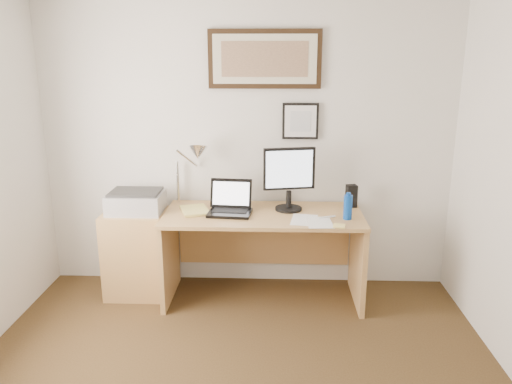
{
  "coord_description": "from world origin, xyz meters",
  "views": [
    {
      "loc": [
        0.24,
        -2.2,
        1.99
      ],
      "look_at": [
        0.1,
        1.43,
        0.98
      ],
      "focal_mm": 35.0,
      "sensor_mm": 36.0,
      "label": 1
    }
  ],
  "objects_px": {
    "side_cabinet": "(137,253)",
    "desk": "(263,237)",
    "lcd_monitor": "(289,176)",
    "book": "(182,212)",
    "laptop": "(230,206)",
    "water_bottle": "(348,207)",
    "printer": "(136,202)"
  },
  "relations": [
    {
      "from": "side_cabinet",
      "to": "water_bottle",
      "type": "distance_m",
      "value": 1.8
    },
    {
      "from": "side_cabinet",
      "to": "water_bottle",
      "type": "height_order",
      "value": "water_bottle"
    },
    {
      "from": "water_bottle",
      "to": "printer",
      "type": "relative_size",
      "value": 0.44
    },
    {
      "from": "water_bottle",
      "to": "printer",
      "type": "height_order",
      "value": "water_bottle"
    },
    {
      "from": "water_bottle",
      "to": "lcd_monitor",
      "type": "relative_size",
      "value": 0.37
    },
    {
      "from": "book",
      "to": "lcd_monitor",
      "type": "distance_m",
      "value": 0.91
    },
    {
      "from": "book",
      "to": "laptop",
      "type": "height_order",
      "value": "laptop"
    },
    {
      "from": "side_cabinet",
      "to": "water_bottle",
      "type": "bearing_deg",
      "value": -5.5
    },
    {
      "from": "book",
      "to": "lcd_monitor",
      "type": "bearing_deg",
      "value": 6.92
    },
    {
      "from": "book",
      "to": "lcd_monitor",
      "type": "height_order",
      "value": "lcd_monitor"
    },
    {
      "from": "book",
      "to": "laptop",
      "type": "distance_m",
      "value": 0.39
    },
    {
      "from": "book",
      "to": "laptop",
      "type": "relative_size",
      "value": 0.79
    },
    {
      "from": "desk",
      "to": "lcd_monitor",
      "type": "xyz_separation_m",
      "value": [
        0.21,
        0.01,
        0.53
      ]
    },
    {
      "from": "desk",
      "to": "laptop",
      "type": "bearing_deg",
      "value": -163.57
    },
    {
      "from": "desk",
      "to": "lcd_monitor",
      "type": "bearing_deg",
      "value": 2.46
    },
    {
      "from": "side_cabinet",
      "to": "book",
      "type": "bearing_deg",
      "value": -8.31
    },
    {
      "from": "side_cabinet",
      "to": "printer",
      "type": "xyz_separation_m",
      "value": [
        0.02,
        0.01,
        0.45
      ]
    },
    {
      "from": "water_bottle",
      "to": "lcd_monitor",
      "type": "xyz_separation_m",
      "value": [
        -0.45,
        0.21,
        0.19
      ]
    },
    {
      "from": "water_bottle",
      "to": "laptop",
      "type": "height_order",
      "value": "laptop"
    },
    {
      "from": "water_bottle",
      "to": "laptop",
      "type": "bearing_deg",
      "value": 172.39
    },
    {
      "from": "desk",
      "to": "lcd_monitor",
      "type": "relative_size",
      "value": 3.08
    },
    {
      "from": "desk",
      "to": "printer",
      "type": "distance_m",
      "value": 1.09
    },
    {
      "from": "book",
      "to": "laptop",
      "type": "xyz_separation_m",
      "value": [
        0.39,
        0.02,
        0.05
      ]
    },
    {
      "from": "desk",
      "to": "laptop",
      "type": "distance_m",
      "value": 0.4
    },
    {
      "from": "desk",
      "to": "printer",
      "type": "relative_size",
      "value": 3.64
    },
    {
      "from": "side_cabinet",
      "to": "laptop",
      "type": "bearing_deg",
      "value": -3.06
    },
    {
      "from": "lcd_monitor",
      "to": "printer",
      "type": "relative_size",
      "value": 1.18
    },
    {
      "from": "laptop",
      "to": "lcd_monitor",
      "type": "xyz_separation_m",
      "value": [
        0.47,
        0.09,
        0.23
      ]
    },
    {
      "from": "side_cabinet",
      "to": "book",
      "type": "xyz_separation_m",
      "value": [
        0.41,
        -0.06,
        0.4
      ]
    },
    {
      "from": "laptop",
      "to": "lcd_monitor",
      "type": "bearing_deg",
      "value": 10.45
    },
    {
      "from": "lcd_monitor",
      "to": "side_cabinet",
      "type": "bearing_deg",
      "value": -178.02
    },
    {
      "from": "side_cabinet",
      "to": "desk",
      "type": "distance_m",
      "value": 1.08
    }
  ]
}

